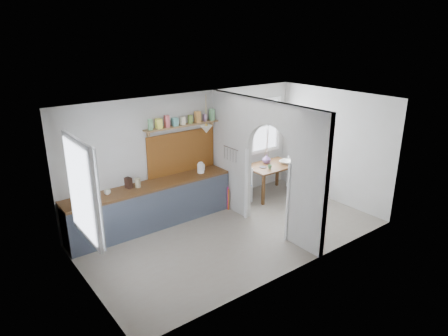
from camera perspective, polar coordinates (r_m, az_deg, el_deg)
floor at (r=8.05m, az=1.51°, el=-9.32°), size 5.80×3.20×0.01m
ceiling at (r=7.18m, az=1.69°, el=9.23°), size 5.80×3.20×0.01m
walls at (r=7.52m, az=1.59°, el=-0.58°), size 5.81×3.21×2.60m
partition at (r=7.95m, az=5.28°, el=1.60°), size 0.12×3.20×2.60m
kitchen_window at (r=6.13m, az=-19.81°, el=-2.97°), size 0.10×1.16×1.50m
nook_window at (r=9.69m, az=4.14°, el=5.77°), size 1.76×0.10×1.30m
counter at (r=8.31m, az=-10.40°, el=-5.18°), size 3.50×0.60×0.90m
sink at (r=7.68m, az=-19.14°, el=-4.53°), size 0.40×0.40×0.02m
backsplash at (r=8.62m, az=-6.06°, el=2.28°), size 1.65×0.03×0.90m
shelf at (r=8.38m, az=-5.91°, el=6.46°), size 1.75×0.20×0.21m
pendant_lamp at (r=8.32m, az=-2.55°, el=5.54°), size 0.26×0.26×0.16m
utensil_rail at (r=8.50m, az=1.00°, el=2.85°), size 0.02×0.50×0.02m
dining_table at (r=9.77m, az=6.69°, el=-1.70°), size 1.23×0.83×0.76m
chair_left at (r=9.28m, az=2.50°, el=-2.44°), size 0.40×0.40×0.84m
chair_right at (r=10.33m, az=10.39°, el=-0.53°), size 0.38×0.38×0.83m
kettle at (r=8.63m, az=-3.34°, el=0.06°), size 0.25×0.23×0.24m
mug_a at (r=7.71m, az=-17.77°, el=-3.85°), size 0.11×0.11×0.09m
mug_b at (r=7.82m, az=-16.33°, el=-3.32°), size 0.13×0.13×0.10m
knife_block at (r=8.02m, az=-13.50°, el=-2.07°), size 0.13×0.16×0.21m
jar at (r=8.02m, az=-12.23°, el=-2.09°), size 0.14×0.14×0.18m
towel_magenta at (r=8.93m, az=0.55°, el=-4.34°), size 0.02×0.03×0.54m
towel_orange at (r=8.93m, az=0.64°, el=-4.53°), size 0.02×0.03×0.50m
bowl at (r=9.79m, az=8.86°, el=0.84°), size 0.39×0.39×0.08m
table_cup at (r=9.35m, az=6.54°, el=0.13°), size 0.12×0.12×0.09m
plate at (r=9.45m, az=5.58°, el=0.12°), size 0.22×0.22×0.01m
vase at (r=9.74m, az=6.09°, el=1.31°), size 0.24×0.24×0.21m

